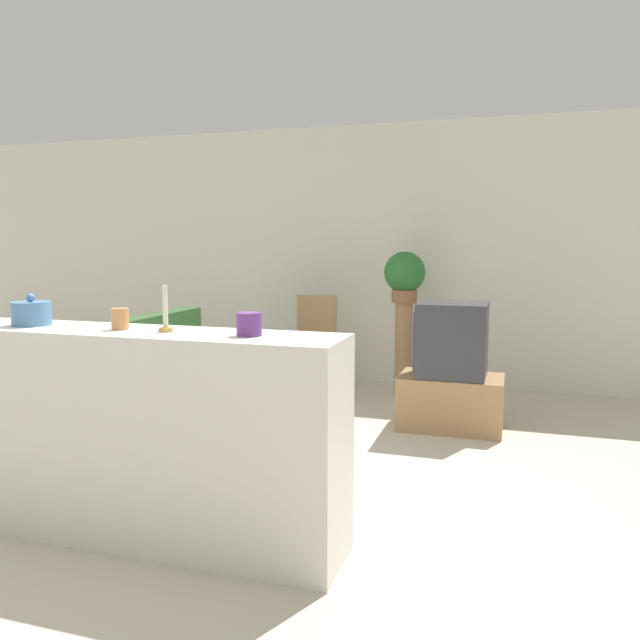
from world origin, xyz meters
TOP-DOWN VIEW (x-y plane):
  - ground_plane at (0.00, 0.00)m, footprint 14.00×14.00m
  - wall_back at (0.00, 3.43)m, footprint 9.00×0.06m
  - couch at (-0.64, 1.27)m, footprint 0.93×1.90m
  - tv_stand at (1.54, 1.90)m, footprint 0.81×0.51m
  - television at (1.53, 1.90)m, footprint 0.55×0.48m
  - wooden_chair at (0.15, 2.59)m, footprint 0.44×0.44m
  - plant_stand at (0.98, 2.87)m, footprint 0.17×0.17m
  - potted_plant at (0.98, 2.87)m, footprint 0.39×0.39m
  - foreground_counter at (0.00, -0.46)m, footprint 2.58×0.44m
  - decorative_bowl at (-0.37, -0.46)m, footprint 0.20×0.20m
  - candle_jar at (0.16, -0.46)m, footprint 0.08×0.08m
  - candlestick at (0.41, -0.46)m, footprint 0.07×0.07m
  - coffee_tin at (0.85, -0.46)m, footprint 0.12×0.12m

SIDE VIEW (x-z plane):
  - ground_plane at x=0.00m, z-range 0.00..0.00m
  - tv_stand at x=1.54m, z-range 0.00..0.43m
  - couch at x=-0.64m, z-range -0.14..0.73m
  - plant_stand at x=0.98m, z-range 0.00..0.91m
  - wooden_chair at x=0.15m, z-range 0.04..1.01m
  - foreground_counter at x=0.00m, z-range 0.00..1.06m
  - television at x=1.53m, z-range 0.43..1.01m
  - candle_jar at x=0.16m, z-range 1.06..1.16m
  - coffee_tin at x=0.85m, z-range 1.06..1.16m
  - decorative_bowl at x=-0.37m, z-range 1.04..1.20m
  - candlestick at x=0.41m, z-range 1.02..1.24m
  - potted_plant at x=0.98m, z-range 0.94..1.42m
  - wall_back at x=0.00m, z-range 0.00..2.70m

